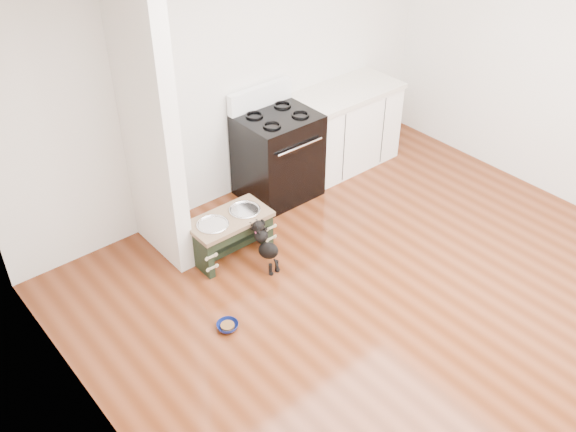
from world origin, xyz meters
name	(u,v)px	position (x,y,z in m)	size (l,w,h in m)	color
ground	(416,312)	(0.00, 0.00, 0.00)	(5.00, 5.00, 0.00)	#4F210E
room_shell	(443,143)	(0.00, 0.00, 1.62)	(5.00, 5.00, 5.00)	silver
partition_wall	(148,121)	(-1.18, 2.10, 1.35)	(0.15, 0.80, 2.70)	silver
oven_range	(278,154)	(0.25, 2.16, 0.48)	(0.76, 0.69, 1.14)	black
cabinet_run	(345,128)	(1.23, 2.18, 0.45)	(1.24, 0.64, 0.91)	white
dog_feeder	(230,228)	(-0.74, 1.63, 0.30)	(0.76, 0.41, 0.43)	black
puppy	(266,244)	(-0.60, 1.28, 0.25)	(0.13, 0.39, 0.46)	black
floor_bowl	(228,326)	(-1.34, 0.86, 0.03)	(0.18, 0.18, 0.06)	navy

